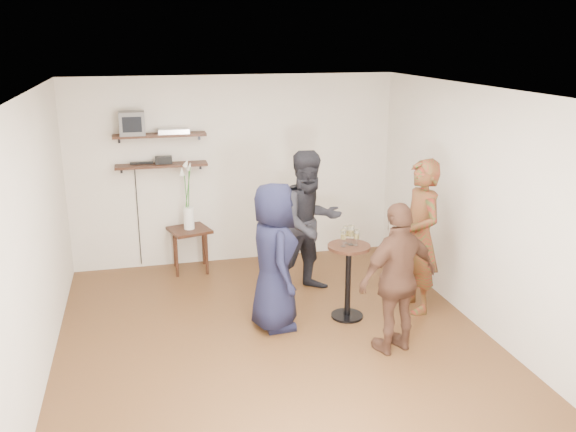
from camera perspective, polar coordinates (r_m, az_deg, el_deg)
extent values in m
cube|color=#472C17|center=(6.63, -1.21, -11.53)|extent=(4.50, 5.00, 0.04)
cube|color=white|center=(5.87, -1.37, 11.87)|extent=(4.50, 5.00, 0.04)
cube|color=beige|center=(8.52, -4.99, 4.29)|extent=(4.50, 0.04, 2.60)
cube|color=beige|center=(3.87, 7.04, -11.26)|extent=(4.50, 0.04, 2.60)
cube|color=beige|center=(6.07, -22.71, -2.02)|extent=(0.04, 5.00, 2.60)
cube|color=beige|center=(6.95, 17.31, 0.79)|extent=(0.04, 5.00, 2.60)
cube|color=black|center=(8.18, -11.92, 7.42)|extent=(1.20, 0.25, 0.04)
cube|color=black|center=(8.25, -11.75, 4.68)|extent=(1.20, 0.25, 0.04)
cube|color=#59595B|center=(8.16, -14.39, 8.42)|extent=(0.32, 0.30, 0.30)
cube|color=silver|center=(8.18, -10.67, 7.83)|extent=(0.40, 0.24, 0.06)
cube|color=black|center=(8.24, -11.57, 5.15)|extent=(0.22, 0.10, 0.10)
cube|color=black|center=(8.29, -13.55, 4.85)|extent=(0.30, 0.05, 0.03)
cube|color=black|center=(8.32, -9.21, -1.31)|extent=(0.62, 0.62, 0.04)
cylinder|color=black|center=(8.22, -10.38, -3.80)|extent=(0.04, 0.04, 0.56)
cylinder|color=black|center=(8.24, -7.61, -3.60)|extent=(0.04, 0.04, 0.56)
cylinder|color=black|center=(8.59, -10.56, -2.90)|extent=(0.04, 0.04, 0.56)
cylinder|color=black|center=(8.62, -7.92, -2.71)|extent=(0.04, 0.04, 0.56)
cylinder|color=white|center=(8.27, -9.26, -0.18)|extent=(0.14, 0.14, 0.30)
cylinder|color=#286E1F|center=(8.19, -9.50, 1.86)|extent=(0.01, 0.07, 0.55)
cone|color=white|center=(8.11, -9.90, 4.14)|extent=(0.07, 0.09, 0.12)
cylinder|color=#286E1F|center=(8.19, -9.27, 2.09)|extent=(0.03, 0.05, 0.61)
cone|color=white|center=(8.13, -9.19, 4.64)|extent=(0.11, 0.12, 0.13)
cylinder|color=#286E1F|center=(8.16, -9.37, 2.25)|extent=(0.10, 0.08, 0.67)
cone|color=white|center=(8.04, -9.49, 4.93)|extent=(0.13, 0.12, 0.13)
cylinder|color=black|center=(6.79, 5.73, -2.88)|extent=(0.48, 0.48, 0.04)
cylinder|color=black|center=(6.94, 5.63, -6.16)|extent=(0.06, 0.06, 0.81)
cylinder|color=black|center=(7.11, 5.54, -9.26)|extent=(0.37, 0.37, 0.03)
cylinder|color=silver|center=(6.73, 5.18, -2.83)|extent=(0.06, 0.06, 0.00)
cylinder|color=silver|center=(6.72, 5.19, -2.49)|extent=(0.01, 0.01, 0.08)
cylinder|color=silver|center=(6.69, 5.21, -1.74)|extent=(0.06, 0.06, 0.10)
cylinder|color=#F2D463|center=(6.70, 5.20, -1.91)|extent=(0.06, 0.06, 0.06)
cylinder|color=silver|center=(6.77, 6.41, -2.76)|extent=(0.05, 0.05, 0.00)
cylinder|color=silver|center=(6.76, 6.42, -2.42)|extent=(0.01, 0.01, 0.08)
cylinder|color=silver|center=(6.73, 6.45, -1.69)|extent=(0.06, 0.06, 0.10)
cylinder|color=#F2D463|center=(6.74, 6.44, -1.86)|extent=(0.06, 0.06, 0.05)
cylinder|color=silver|center=(6.83, 5.41, -2.55)|extent=(0.06, 0.06, 0.00)
cylinder|color=silver|center=(6.82, 5.42, -2.19)|extent=(0.01, 0.01, 0.09)
cylinder|color=silver|center=(6.79, 5.44, -1.41)|extent=(0.07, 0.07, 0.11)
cylinder|color=#F2D463|center=(6.79, 5.44, -1.59)|extent=(0.06, 0.06, 0.06)
cylinder|color=silver|center=(6.79, 5.89, -2.67)|extent=(0.07, 0.07, 0.00)
cylinder|color=silver|center=(6.78, 5.90, -2.27)|extent=(0.01, 0.01, 0.10)
cylinder|color=silver|center=(6.74, 5.93, -1.39)|extent=(0.07, 0.07, 0.12)
cylinder|color=#F2D463|center=(6.75, 5.92, -1.59)|extent=(0.07, 0.07, 0.07)
imported|color=#A81319|center=(7.11, 12.22, -1.89)|extent=(0.45, 0.66, 1.79)
imported|color=black|center=(7.46, 2.04, -0.65)|extent=(1.01, 0.88, 1.79)
imported|color=black|center=(6.55, -1.32, -3.84)|extent=(0.54, 0.81, 1.63)
imported|color=#4C2E20|center=(6.17, 10.27, -5.78)|extent=(0.98, 0.61, 1.56)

